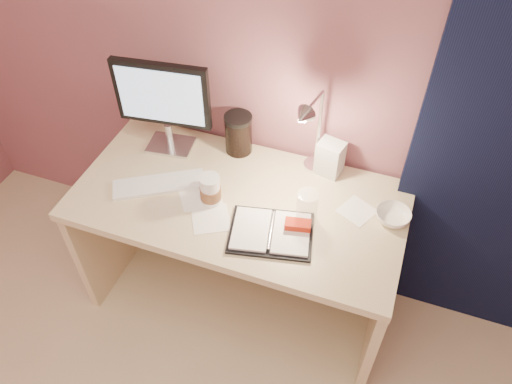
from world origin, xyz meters
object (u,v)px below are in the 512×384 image
(clear_cup, at_px, (307,208))
(keyboard, at_px, (159,184))
(desk_lamp, at_px, (318,135))
(desk, at_px, (245,221))
(product_box, at_px, (330,158))
(dark_jar, at_px, (239,135))
(lotion_bottle, at_px, (209,182))
(planner, at_px, (273,231))
(bowl, at_px, (393,216))
(monitor, at_px, (163,99))
(coffee_cup, at_px, (210,191))

(clear_cup, bearing_deg, keyboard, -177.70)
(desk_lamp, bearing_deg, desk, -145.40)
(clear_cup, relative_size, product_box, 0.92)
(keyboard, distance_m, clear_cup, 0.65)
(keyboard, relative_size, dark_jar, 2.27)
(clear_cup, relative_size, lotion_bottle, 1.42)
(planner, distance_m, clear_cup, 0.16)
(lotion_bottle, bearing_deg, product_box, 32.48)
(clear_cup, relative_size, bowl, 1.06)
(desk, xyz_separation_m, product_box, (0.32, 0.21, 0.31))
(keyboard, height_order, lotion_bottle, lotion_bottle)
(monitor, bearing_deg, desk_lamp, -8.04)
(keyboard, bearing_deg, planner, -40.03)
(bowl, height_order, product_box, product_box)
(planner, distance_m, product_box, 0.44)
(dark_jar, bearing_deg, coffee_cup, -88.26)
(coffee_cup, height_order, clear_cup, clear_cup)
(coffee_cup, height_order, lotion_bottle, coffee_cup)
(monitor, distance_m, desk_lamp, 0.69)
(product_box, bearing_deg, coffee_cup, -127.63)
(keyboard, relative_size, planner, 1.06)
(monitor, distance_m, product_box, 0.76)
(monitor, height_order, keyboard, monitor)
(desk, height_order, clear_cup, clear_cup)
(desk, distance_m, coffee_cup, 0.34)
(desk, relative_size, keyboard, 3.58)
(desk, distance_m, planner, 0.37)
(bowl, bearing_deg, keyboard, -171.50)
(desk, bearing_deg, product_box, 33.85)
(planner, bearing_deg, lotion_bottle, 145.85)
(coffee_cup, distance_m, product_box, 0.54)
(clear_cup, xyz_separation_m, lotion_bottle, (-0.43, 0.02, -0.02))
(desk, relative_size, dark_jar, 8.12)
(desk, relative_size, clear_cup, 9.34)
(planner, bearing_deg, clear_cup, 35.74)
(planner, bearing_deg, bowl, 16.23)
(planner, xyz_separation_m, desk_lamp, (0.07, 0.33, 0.26))
(desk, bearing_deg, clear_cup, -17.50)
(monitor, xyz_separation_m, planner, (0.62, -0.34, -0.25))
(monitor, relative_size, bowl, 3.16)
(monitor, height_order, dark_jar, monitor)
(monitor, xyz_separation_m, keyboard, (0.07, -0.25, -0.26))
(desk_lamp, bearing_deg, product_box, 74.93)
(keyboard, relative_size, desk_lamp, 0.91)
(lotion_bottle, distance_m, desk_lamp, 0.50)
(desk, height_order, dark_jar, dark_jar)
(lotion_bottle, xyz_separation_m, product_box, (0.45, 0.28, 0.03))
(planner, bearing_deg, desk_lamp, 65.43)
(desk_lamp, bearing_deg, clear_cup, -71.43)
(desk, xyz_separation_m, desk_lamp, (0.27, 0.12, 0.49))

